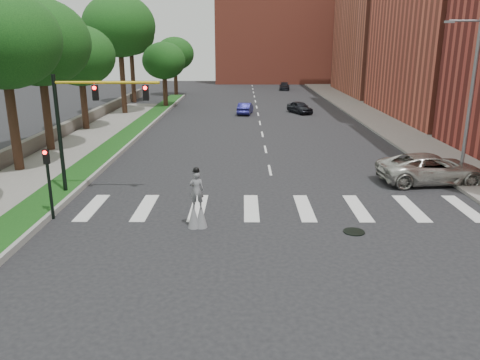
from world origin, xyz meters
TOP-DOWN VIEW (x-y plane):
  - ground_plane at (0.00, 0.00)m, footprint 160.00×160.00m
  - grass_median at (-11.50, 20.00)m, footprint 2.00×60.00m
  - median_curb at (-10.45, 20.00)m, footprint 0.20×60.00m
  - sidewalk_left at (-14.50, 10.00)m, footprint 4.00×60.00m
  - sidewalk_right at (12.50, 25.00)m, footprint 5.00×90.00m
  - stone_wall at (-17.00, 22.00)m, footprint 0.50×56.00m
  - manhole at (3.00, -2.00)m, footprint 0.90×0.90m
  - building_far at (22.00, 54.00)m, footprint 16.00×22.00m
  - building_backdrop at (6.00, 78.00)m, footprint 26.00×14.00m
  - streetlight at (10.90, 6.00)m, footprint 2.05×0.20m
  - traffic_signal at (-9.78, 3.00)m, footprint 5.30×0.23m
  - secondary_signal at (-10.30, -0.50)m, footprint 0.25×0.21m
  - stilt_performer at (-3.65, -1.50)m, footprint 0.84×0.55m
  - suv_crossing at (9.00, 5.30)m, footprint 6.20×3.24m
  - car_near at (4.73, 32.75)m, footprint 2.99×4.21m
  - car_mid at (-1.44, 32.06)m, footprint 1.89×4.07m
  - car_far at (5.32, 60.18)m, footprint 1.98×4.25m
  - tree_1 at (-15.50, 7.50)m, footprint 6.64×6.64m
  - tree_2 at (-15.77, 13.09)m, footprint 7.01×7.01m
  - tree_3 at (-15.98, 21.80)m, footprint 6.14×6.14m
  - tree_4 at (-14.88, 31.77)m, footprint 7.70×7.70m
  - tree_5 at (-16.29, 42.76)m, footprint 6.22×6.22m
  - tree_6 at (-11.23, 37.55)m, footprint 5.18×5.18m
  - tree_7 at (-11.88, 51.62)m, footprint 5.74×5.74m

SIDE VIEW (x-z plane):
  - ground_plane at x=0.00m, z-range 0.00..0.00m
  - manhole at x=3.00m, z-range 0.00..0.04m
  - sidewalk_left at x=-14.50m, z-range 0.00..0.18m
  - sidewalk_right at x=12.50m, z-range 0.00..0.18m
  - grass_median at x=-11.50m, z-range 0.00..0.25m
  - median_curb at x=-10.45m, z-range 0.00..0.28m
  - stone_wall at x=-17.00m, z-range 0.00..1.10m
  - car_far at x=5.32m, z-range 0.00..1.20m
  - car_mid at x=-1.44m, z-range 0.00..1.29m
  - car_near at x=4.73m, z-range 0.00..1.33m
  - suv_crossing at x=9.00m, z-range 0.00..1.67m
  - stilt_performer at x=-3.65m, z-range -0.33..2.37m
  - secondary_signal at x=-10.30m, z-range 0.33..3.56m
  - traffic_signal at x=-9.78m, z-range 1.05..7.25m
  - streetlight at x=10.90m, z-range 0.40..9.40m
  - tree_6 at x=-11.23m, z-range 1.67..9.49m
  - tree_7 at x=-11.88m, z-range 1.81..10.38m
  - tree_3 at x=-15.98m, z-range 1.97..11.18m
  - tree_2 at x=-15.77m, z-range 2.34..13.04m
  - tree_1 at x=-15.50m, z-range 2.48..13.17m
  - tree_5 at x=-16.29m, z-range 2.99..14.38m
  - building_backdrop at x=6.00m, z-range 0.00..18.00m
  - tree_4 at x=-14.88m, z-range 3.04..15.74m
  - building_far at x=22.00m, z-range 0.00..20.00m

